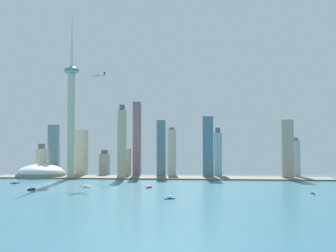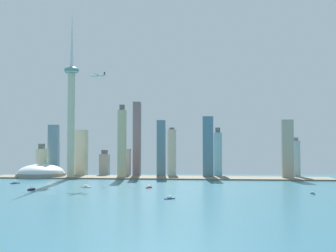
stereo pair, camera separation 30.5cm
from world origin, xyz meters
name	(u,v)px [view 2 (the right image)]	position (x,y,z in m)	size (l,w,h in m)	color
ground_plane	(85,226)	(0.00, 0.00, 0.00)	(6000.00, 6000.00, 0.00)	#2C6275
waterfront_pier	(158,178)	(0.00, 529.10, 1.46)	(730.22, 77.63, 2.93)	#6F6653
observation_tower	(71,105)	(-188.30, 511.20, 158.69)	(32.29, 32.29, 363.07)	beige
stadium_dome	(41,173)	(-263.33, 533.15, 8.51)	(106.83, 106.83, 38.98)	gray
skyscraper_0	(54,150)	(-264.44, 612.96, 60.23)	(25.26, 20.58, 120.45)	slate
skyscraper_1	(41,161)	(-284.49, 585.02, 33.72)	(21.53, 15.17, 74.61)	beige
skyscraper_2	(105,164)	(-136.32, 600.04, 27.27)	(22.16, 17.85, 60.33)	#AA9E95
skyscraper_3	(172,152)	(22.04, 612.07, 54.90)	(18.87, 20.04, 112.66)	beige
skyscraper_4	(296,159)	(299.38, 578.09, 41.81)	(15.61, 16.05, 88.15)	#83A2AD
skyscraper_5	(161,149)	(1.83, 568.05, 63.72)	(19.00, 15.02, 127.44)	slate
skyscraper_6	(218,153)	(129.15, 602.57, 52.34)	(18.34, 17.73, 111.75)	#85ADB4
skyscraper_7	(122,143)	(-77.21, 516.95, 75.57)	(15.91, 17.75, 158.21)	#C3B68A
skyscraper_8	(288,149)	(274.22, 538.18, 62.62)	(23.96, 13.01, 125.23)	#A99E89
skyscraper_9	(125,163)	(-82.12, 572.69, 31.81)	(24.91, 14.52, 91.84)	#A79893
skyscraper_10	(82,153)	(-187.77, 585.68, 53.43)	(23.80, 27.36, 106.87)	beige
skyscraper_11	(208,147)	(106.83, 557.92, 67.25)	(23.18, 18.58, 134.51)	slate
skyscraper_12	(137,139)	(-58.72, 597.12, 86.18)	(16.08, 22.95, 172.36)	slate
boat_0	(149,187)	(8.97, 328.23, 1.55)	(9.05, 15.18, 4.32)	#B4291A
boat_2	(170,198)	(56.61, 188.30, 1.44)	(13.95, 10.68, 4.02)	navy
boat_4	(31,189)	(-171.89, 277.20, 1.47)	(6.29, 17.75, 10.47)	#211431
boat_5	(86,187)	(-97.40, 325.56, 1.39)	(16.90, 11.27, 3.84)	beige
boat_6	(15,183)	(-249.82, 382.41, 1.63)	(13.61, 17.32, 11.07)	navy
boat_7	(313,193)	(258.29, 264.63, 1.07)	(5.13, 9.56, 2.97)	navy
channel_buoy_0	(104,187)	(-67.61, 325.94, 0.92)	(1.03, 1.03, 1.85)	green
channel_buoy_1	(25,193)	(-158.64, 226.02, 0.85)	(1.98, 1.98, 1.70)	yellow
airplane	(98,76)	(-111.03, 444.87, 210.22)	(33.78, 35.97, 8.03)	silver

